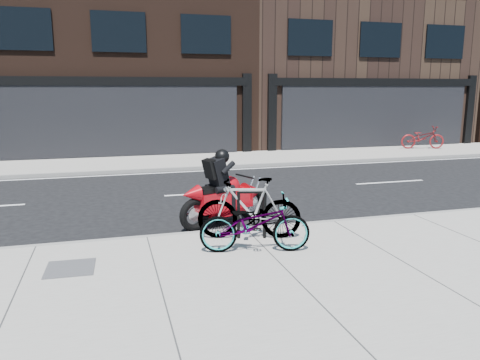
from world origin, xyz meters
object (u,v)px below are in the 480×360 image
object	(u,v)px
bicycle_front	(255,224)
bicycle_rear	(249,208)
motorcycle	(228,194)
utility_grate	(70,268)
bike_rack	(252,210)
bicycle_far	(423,137)

from	to	relation	value
bicycle_front	bicycle_rear	world-z (taller)	bicycle_rear
motorcycle	bicycle_front	bearing A→B (deg)	-113.64
utility_grate	bicycle_front	bearing A→B (deg)	-0.55
bike_rack	bicycle_front	bearing A→B (deg)	-102.96
bicycle_front	utility_grate	size ratio (longest dim) A/B	2.59
bike_rack	bicycle_far	size ratio (longest dim) A/B	0.46
motorcycle	bike_rack	bearing A→B (deg)	-108.15
motorcycle	utility_grate	size ratio (longest dim) A/B	2.88
bike_rack	motorcycle	size ratio (longest dim) A/B	0.44
bike_rack	bicycle_far	xyz separation A→B (m)	(11.80, 10.73, -0.02)
bicycle_front	motorcycle	bearing A→B (deg)	10.35
bike_rack	bicycle_front	distance (m)	0.76
bicycle_front	utility_grate	world-z (taller)	bicycle_front
bicycle_front	bicycle_far	world-z (taller)	bicycle_far
bicycle_rear	utility_grate	bearing A→B (deg)	-61.97
bicycle_rear	motorcycle	xyz separation A→B (m)	(-0.04, 1.49, -0.04)
motorcycle	utility_grate	world-z (taller)	motorcycle
bicycle_front	bicycle_far	bearing A→B (deg)	-33.81
bicycle_far	utility_grate	bearing A→B (deg)	142.53
bicycle_front	bike_rack	bearing A→B (deg)	-0.54
bike_rack	bicycle_far	distance (m)	15.95
bike_rack	bicycle_front	size ratio (longest dim) A/B	0.49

